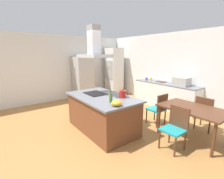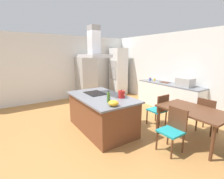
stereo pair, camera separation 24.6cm
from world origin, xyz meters
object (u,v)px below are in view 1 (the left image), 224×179
at_px(coffee_mug_blue, 147,79).
at_px(range_hood, 94,47).
at_px(coffee_mug_yellow, 151,79).
at_px(countertop_microwave, 182,81).
at_px(chair_at_left_end, 159,107).
at_px(olive_oil_bottle, 111,98).
at_px(mixing_bowl, 117,103).
at_px(refrigerator, 83,78).
at_px(coffee_mug_red, 146,78).
at_px(cooktop, 95,93).
at_px(cutting_board, 161,82).
at_px(chair_facing_back_wall, 205,112).
at_px(tea_kettle, 123,94).
at_px(dining_table, 193,111).
at_px(chair_facing_island, 176,125).
at_px(wall_oven_stack, 114,71).

xyz_separation_m(coffee_mug_blue, range_hood, (0.64, -2.81, 1.16)).
bearing_deg(coffee_mug_yellow, countertop_microwave, -1.61).
bearing_deg(chair_at_left_end, countertop_microwave, 99.22).
height_order(olive_oil_bottle, mixing_bowl, olive_oil_bottle).
bearing_deg(refrigerator, coffee_mug_red, 45.87).
bearing_deg(cooktop, cutting_board, 90.83).
bearing_deg(chair_facing_back_wall, coffee_mug_red, 162.28).
bearing_deg(coffee_mug_blue, chair_at_left_end, -40.04).
bearing_deg(cooktop, tea_kettle, 23.87).
distance_m(olive_oil_bottle, coffee_mug_yellow, 3.35).
bearing_deg(coffee_mug_blue, dining_table, -28.53).
height_order(cutting_board, chair_facing_island, cutting_board).
bearing_deg(mixing_bowl, olive_oil_bottle, 168.96).
bearing_deg(wall_oven_stack, coffee_mug_blue, 4.73).
bearing_deg(tea_kettle, chair_facing_back_wall, 55.16).
relative_size(olive_oil_bottle, mixing_bowl, 1.19).
distance_m(coffee_mug_blue, refrigerator, 2.71).
relative_size(coffee_mug_red, refrigerator, 0.05).
relative_size(cooktop, countertop_microwave, 1.20).
height_order(wall_oven_stack, dining_table, wall_oven_stack).
xyz_separation_m(countertop_microwave, dining_table, (1.16, -1.48, -0.37)).
distance_m(olive_oil_bottle, dining_table, 1.90).
xyz_separation_m(cutting_board, chair_at_left_end, (1.08, -1.53, -0.40)).
bearing_deg(refrigerator, mixing_bowl, -17.11).
bearing_deg(tea_kettle, range_hood, -156.13).
bearing_deg(refrigerator, countertop_microwave, 28.81).
bearing_deg(olive_oil_bottle, wall_oven_stack, 141.16).
height_order(coffee_mug_red, range_hood, range_hood).
height_order(cutting_board, wall_oven_stack, wall_oven_stack).
distance_m(dining_table, chair_facing_island, 0.68).
distance_m(mixing_bowl, coffee_mug_red, 3.65).
bearing_deg(olive_oil_bottle, chair_facing_back_wall, 63.94).
height_order(countertop_microwave, coffee_mug_red, countertop_microwave).
distance_m(tea_kettle, range_hood, 1.38).
bearing_deg(coffee_mug_blue, tea_kettle, -60.80).
relative_size(wall_oven_stack, refrigerator, 1.21).
xyz_separation_m(cutting_board, dining_table, (1.99, -1.53, -0.24)).
xyz_separation_m(dining_table, chair_facing_back_wall, (0.00, 0.67, -0.16)).
height_order(refrigerator, dining_table, refrigerator).
relative_size(cooktop, chair_facing_back_wall, 0.67).
distance_m(mixing_bowl, chair_at_left_end, 1.65).
bearing_deg(countertop_microwave, coffee_mug_red, 178.14).
xyz_separation_m(wall_oven_stack, chair_at_left_end, (3.61, -1.25, -0.59)).
xyz_separation_m(mixing_bowl, coffee_mug_yellow, (-1.66, 3.10, -0.02)).
relative_size(cutting_board, chair_facing_back_wall, 0.38).
height_order(chair_at_left_end, range_hood, range_hood).
height_order(mixing_bowl, countertop_microwave, countertop_microwave).
xyz_separation_m(countertop_microwave, coffee_mug_red, (-1.56, 0.05, -0.09)).
bearing_deg(coffee_mug_red, countertop_microwave, -1.86).
height_order(mixing_bowl, chair_facing_back_wall, mixing_bowl).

